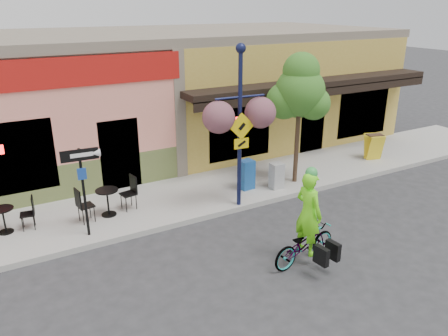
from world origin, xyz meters
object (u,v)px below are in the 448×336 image
cyclist_rider (308,223)px  bicycle (304,244)px  one_way_sign (84,193)px  newspaper_box_blue (247,175)px  lamp_post (240,129)px  building (162,89)px  street_tree (298,119)px  newspaper_box_grey (277,176)px

cyclist_rider → bicycle: bearing=83.1°
one_way_sign → newspaper_box_blue: size_ratio=2.46×
one_way_sign → newspaper_box_blue: 4.97m
cyclist_rider → one_way_sign: bearing=43.5°
bicycle → cyclist_rider: (0.05, 0.00, 0.50)m
one_way_sign → lamp_post: bearing=-0.2°
bicycle → newspaper_box_blue: newspaper_box_blue is taller
cyclist_rider → newspaper_box_blue: (0.86, 3.88, -0.36)m
building → one_way_sign: size_ratio=8.18×
bicycle → street_tree: bearing=-42.2°
cyclist_rider → newspaper_box_blue: bearing=-19.4°
one_way_sign → newspaper_box_grey: bearing=5.5°
bicycle → newspaper_box_blue: bearing=-20.1°
lamp_post → one_way_sign: (-4.10, 0.31, -1.10)m
cyclist_rider → newspaper_box_blue: cyclist_rider is taller
one_way_sign → building: bearing=59.1°
lamp_post → newspaper_box_grey: size_ratio=5.51×
one_way_sign → newspaper_box_blue: one_way_sign is taller
newspaper_box_grey → street_tree: (0.83, 0.16, 1.63)m
bicycle → newspaper_box_grey: 3.87m
bicycle → one_way_sign: 5.26m
building → bicycle: size_ratio=10.40×
bicycle → one_way_sign: size_ratio=0.79×
newspaper_box_blue → street_tree: street_tree is taller
bicycle → newspaper_box_blue: (0.91, 3.88, 0.14)m
building → cyclist_rider: (-0.56, -9.87, -1.29)m
cyclist_rider → newspaper_box_grey: (1.68, 3.47, -0.41)m
lamp_post → street_tree: (2.44, 0.60, -0.17)m
newspaper_box_grey → street_tree: bearing=11.4°
one_way_sign → newspaper_box_grey: size_ratio=2.77×
cyclist_rider → one_way_sign: (-4.04, 3.34, 0.30)m
building → newspaper_box_blue: size_ratio=20.09×
street_tree → bicycle: bearing=-125.2°
building → bicycle: bearing=-93.5°
newspaper_box_blue → bicycle: bearing=-107.4°
bicycle → cyclist_rider: size_ratio=0.91×
bicycle → street_tree: street_tree is taller
one_way_sign → newspaper_box_grey: (5.71, 0.13, -0.71)m
lamp_post → bicycle: bearing=-87.7°
lamp_post → building: bearing=90.4°
bicycle → lamp_post: (0.12, 3.02, 1.90)m
bicycle → lamp_post: 3.57m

